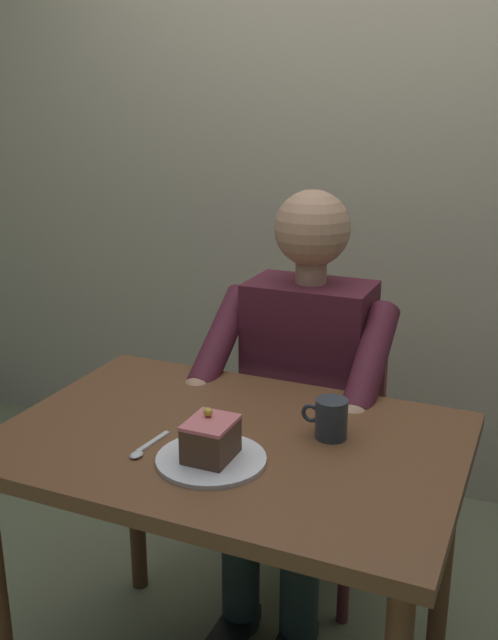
% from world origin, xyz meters
% --- Properties ---
extents(cafe_rear_panel, '(6.40, 0.12, 3.00)m').
position_xyz_m(cafe_rear_panel, '(0.00, -1.31, 1.50)').
color(cafe_rear_panel, '#BDAD95').
rests_on(cafe_rear_panel, ground).
extents(dining_table, '(1.05, 0.72, 0.76)m').
position_xyz_m(dining_table, '(0.00, 0.00, 0.66)').
color(dining_table, brown).
rests_on(dining_table, ground).
extents(chair, '(0.42, 0.42, 0.89)m').
position_xyz_m(chair, '(0.00, -0.65, 0.49)').
color(chair, maroon).
rests_on(chair, ground).
extents(seated_person, '(0.53, 0.58, 1.26)m').
position_xyz_m(seated_person, '(0.00, -0.48, 0.66)').
color(seated_person, '#541D2C').
rests_on(seated_person, ground).
extents(dessert_plate, '(0.24, 0.24, 0.01)m').
position_xyz_m(dessert_plate, '(-0.01, 0.13, 0.76)').
color(dessert_plate, white).
rests_on(dessert_plate, dining_table).
extents(cake_slice, '(0.10, 0.11, 0.10)m').
position_xyz_m(cake_slice, '(-0.01, 0.12, 0.81)').
color(cake_slice, '#503524').
rests_on(cake_slice, dessert_plate).
extents(coffee_cup, '(0.11, 0.07, 0.09)m').
position_xyz_m(coffee_cup, '(-0.21, -0.09, 0.81)').
color(coffee_cup, '#2E353C').
rests_on(coffee_cup, dining_table).
extents(dessert_spoon, '(0.03, 0.14, 0.01)m').
position_xyz_m(dessert_spoon, '(0.14, 0.14, 0.76)').
color(dessert_spoon, silver).
rests_on(dessert_spoon, dining_table).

